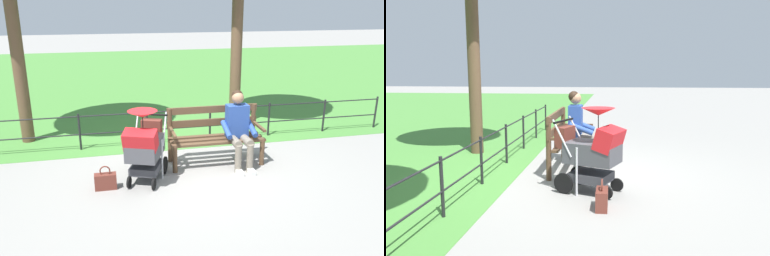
% 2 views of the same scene
% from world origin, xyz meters
% --- Properties ---
extents(ground_plane, '(60.00, 60.00, 0.00)m').
position_xyz_m(ground_plane, '(0.00, 0.00, 0.00)').
color(ground_plane, gray).
extents(grass_lawn, '(40.00, 16.00, 0.01)m').
position_xyz_m(grass_lawn, '(0.00, -8.80, 0.00)').
color(grass_lawn, '#478438').
rests_on(grass_lawn, ground).
extents(park_bench, '(1.60, 0.61, 0.96)m').
position_xyz_m(park_bench, '(-0.41, -0.12, 0.53)').
color(park_bench, brown).
rests_on(park_bench, ground).
extents(person_on_bench, '(0.53, 0.74, 1.28)m').
position_xyz_m(person_on_bench, '(-0.76, 0.11, 0.68)').
color(person_on_bench, slate).
rests_on(person_on_bench, ground).
extents(stroller, '(0.77, 1.00, 1.15)m').
position_xyz_m(stroller, '(0.83, 0.40, 0.59)').
color(stroller, black).
rests_on(stroller, ground).
extents(handbag, '(0.32, 0.14, 0.37)m').
position_xyz_m(handbag, '(1.45, 0.55, 0.13)').
color(handbag, brown).
rests_on(handbag, ground).
extents(park_fence, '(8.82, 0.04, 0.70)m').
position_xyz_m(park_fence, '(-0.50, -1.21, 0.43)').
color(park_fence, black).
rests_on(park_fence, ground).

